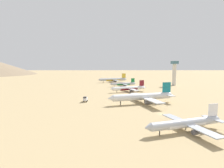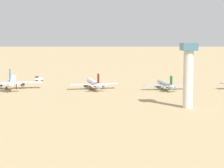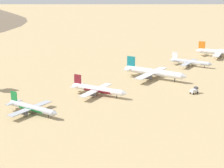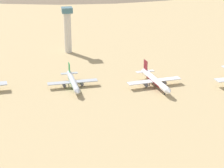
% 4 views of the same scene
% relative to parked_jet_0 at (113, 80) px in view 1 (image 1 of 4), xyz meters
% --- Properties ---
extents(ground_plane, '(2115.28, 2115.28, 0.00)m').
position_rel_parked_jet_0_xyz_m(ground_plane, '(19.16, 176.25, -4.48)').
color(ground_plane, tan).
extents(parked_jet_0, '(46.73, 38.00, 13.47)m').
position_rel_parked_jet_0_xyz_m(parked_jet_0, '(0.00, 0.00, 0.00)').
color(parked_jet_0, '#B2B7C1').
rests_on(parked_jet_0, ground).
extents(parked_jet_1, '(34.35, 27.86, 9.91)m').
position_rel_parked_jet_0_xyz_m(parked_jet_1, '(1.24, 53.99, -1.18)').
color(parked_jet_1, '#B2B7C1').
rests_on(parked_jet_1, ground).
extents(parked_jet_2, '(38.25, 31.18, 11.03)m').
position_rel_parked_jet_0_xyz_m(parked_jet_2, '(9.59, 98.49, -0.81)').
color(parked_jet_2, white).
rests_on(parked_jet_2, ground).
extents(parked_jet_3, '(48.28, 39.20, 13.93)m').
position_rel_parked_jet_0_xyz_m(parked_jet_3, '(17.77, 150.56, 0.21)').
color(parked_jet_3, silver).
rests_on(parked_jet_3, ground).
extents(parked_jet_4, '(35.22, 28.64, 10.15)m').
position_rel_parked_jet_0_xyz_m(parked_jet_4, '(22.68, 201.12, -1.10)').
color(parked_jet_4, '#B2B7C1').
rests_on(parked_jet_4, ground).
extents(service_truck, '(3.88, 5.62, 3.90)m').
position_rel_parked_jet_0_xyz_m(service_truck, '(54.94, 135.02, -2.40)').
color(service_truck, silver).
rests_on(service_truck, ground).
extents(control_tower, '(7.20, 7.20, 31.25)m').
position_rel_parked_jet_0_xyz_m(control_tower, '(-65.45, 59.06, 12.88)').
color(control_tower, beige).
rests_on(control_tower, ground).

